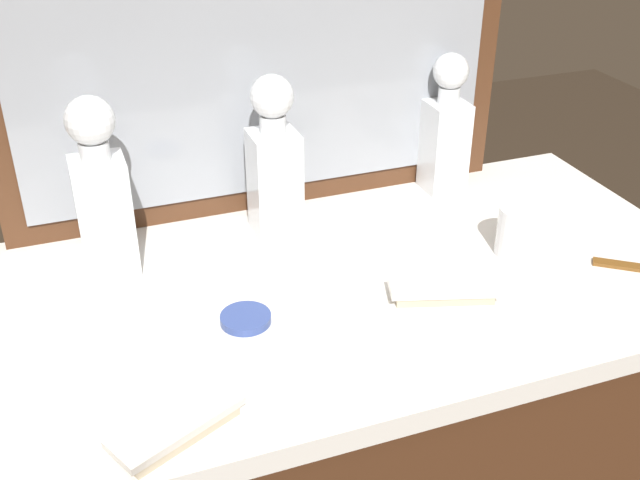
# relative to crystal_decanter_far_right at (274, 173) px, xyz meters

# --- Properties ---
(crystal_decanter_far_right) EXTENTS (0.08, 0.08, 0.28)m
(crystal_decanter_far_right) POSITION_rel_crystal_decanter_far_right_xyz_m (0.00, 0.00, 0.00)
(crystal_decanter_far_right) COLOR white
(crystal_decanter_far_right) RESTS_ON dresser
(crystal_decanter_rear) EXTENTS (0.07, 0.07, 0.26)m
(crystal_decanter_rear) POSITION_rel_crystal_decanter_far_right_xyz_m (0.35, 0.05, -0.01)
(crystal_decanter_rear) COLOR white
(crystal_decanter_rear) RESTS_ON dresser
(crystal_decanter_far_left) EXTENTS (0.08, 0.08, 0.29)m
(crystal_decanter_far_left) POSITION_rel_crystal_decanter_far_right_xyz_m (-0.28, -0.02, 0.00)
(crystal_decanter_far_left) COLOR white
(crystal_decanter_far_left) RESTS_ON dresser
(crystal_tumbler_far_left) EXTENTS (0.08, 0.08, 0.08)m
(crystal_tumbler_far_left) POSITION_rel_crystal_decanter_far_right_xyz_m (0.35, -0.21, -0.07)
(crystal_tumbler_far_left) COLOR white
(crystal_tumbler_far_left) RESTS_ON dresser
(silver_brush_far_left) EXTENTS (0.17, 0.10, 0.02)m
(silver_brush_far_left) POSITION_rel_crystal_decanter_far_right_xyz_m (0.17, -0.28, -0.10)
(silver_brush_far_left) COLOR #B7A88C
(silver_brush_far_left) RESTS_ON dresser
(silver_brush_rear) EXTENTS (0.17, 0.12, 0.02)m
(silver_brush_rear) POSITION_rel_crystal_decanter_far_right_xyz_m (-0.26, -0.43, -0.10)
(silver_brush_rear) COLOR #B7A88C
(silver_brush_rear) RESTS_ON dresser
(porcelain_dish) EXTENTS (0.07, 0.07, 0.01)m
(porcelain_dish) POSITION_rel_crystal_decanter_far_right_xyz_m (-0.12, -0.24, -0.11)
(porcelain_dish) COLOR #33478C
(porcelain_dish) RESTS_ON dresser
(tortoiseshell_comb) EXTENTS (0.12, 0.10, 0.01)m
(tortoiseshell_comb) POSITION_rel_crystal_decanter_far_right_xyz_m (0.50, -0.32, -0.11)
(tortoiseshell_comb) COLOR brown
(tortoiseshell_comb) RESTS_ON dresser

